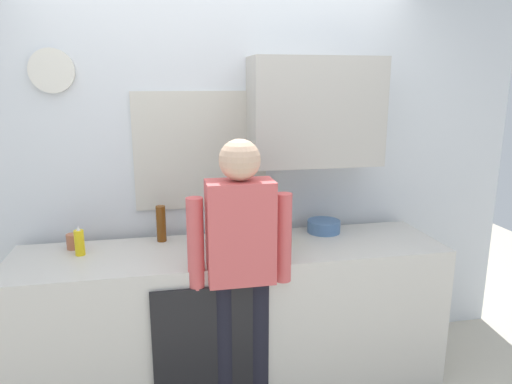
{
  "coord_description": "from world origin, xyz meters",
  "views": [
    {
      "loc": [
        -0.39,
        -2.35,
        1.88
      ],
      "look_at": [
        0.14,
        0.25,
        1.26
      ],
      "focal_mm": 32.73,
      "sensor_mm": 36.0,
      "label": 1
    }
  ],
  "objects_px": {
    "cup_terracotta_mug": "(73,241)",
    "dish_soap": "(79,242)",
    "cup_yellow_cup": "(284,234)",
    "mixing_bowl": "(324,226)",
    "coffee_maker": "(223,222)",
    "bottle_red_vinegar": "(232,243)",
    "bottle_green_wine": "(274,225)",
    "bottle_amber_beer": "(161,224)",
    "person_at_sink": "(240,258)"
  },
  "relations": [
    {
      "from": "bottle_amber_beer",
      "to": "bottle_green_wine",
      "type": "distance_m",
      "value": 0.72
    },
    {
      "from": "cup_yellow_cup",
      "to": "mixing_bowl",
      "type": "distance_m",
      "value": 0.33
    },
    {
      "from": "cup_yellow_cup",
      "to": "person_at_sink",
      "type": "bearing_deg",
      "value": -132.56
    },
    {
      "from": "bottle_green_wine",
      "to": "cup_terracotta_mug",
      "type": "relative_size",
      "value": 3.26
    },
    {
      "from": "bottle_red_vinegar",
      "to": "cup_yellow_cup",
      "type": "relative_size",
      "value": 2.59
    },
    {
      "from": "mixing_bowl",
      "to": "dish_soap",
      "type": "xyz_separation_m",
      "value": [
        -1.54,
        -0.12,
        0.04
      ]
    },
    {
      "from": "coffee_maker",
      "to": "mixing_bowl",
      "type": "bearing_deg",
      "value": 9.83
    },
    {
      "from": "cup_yellow_cup",
      "to": "mixing_bowl",
      "type": "xyz_separation_m",
      "value": [
        0.31,
        0.12,
        -0.0
      ]
    },
    {
      "from": "bottle_red_vinegar",
      "to": "person_at_sink",
      "type": "bearing_deg",
      "value": -72.76
    },
    {
      "from": "bottle_green_wine",
      "to": "cup_terracotta_mug",
      "type": "xyz_separation_m",
      "value": [
        -1.19,
        0.25,
        -0.1
      ]
    },
    {
      "from": "coffee_maker",
      "to": "cup_terracotta_mug",
      "type": "relative_size",
      "value": 3.59
    },
    {
      "from": "cup_terracotta_mug",
      "to": "mixing_bowl",
      "type": "bearing_deg",
      "value": 0.19
    },
    {
      "from": "bottle_green_wine",
      "to": "dish_soap",
      "type": "bearing_deg",
      "value": 173.61
    },
    {
      "from": "coffee_maker",
      "to": "bottle_amber_beer",
      "type": "height_order",
      "value": "coffee_maker"
    },
    {
      "from": "cup_terracotta_mug",
      "to": "bottle_green_wine",
      "type": "bearing_deg",
      "value": -11.7
    },
    {
      "from": "coffee_maker",
      "to": "bottle_red_vinegar",
      "type": "relative_size",
      "value": 1.5
    },
    {
      "from": "cup_terracotta_mug",
      "to": "mixing_bowl",
      "type": "relative_size",
      "value": 0.42
    },
    {
      "from": "bottle_green_wine",
      "to": "cup_terracotta_mug",
      "type": "distance_m",
      "value": 1.22
    },
    {
      "from": "cup_terracotta_mug",
      "to": "dish_soap",
      "type": "distance_m",
      "value": 0.14
    },
    {
      "from": "bottle_green_wine",
      "to": "dish_soap",
      "type": "distance_m",
      "value": 1.14
    },
    {
      "from": "bottle_amber_beer",
      "to": "person_at_sink",
      "type": "height_order",
      "value": "person_at_sink"
    },
    {
      "from": "bottle_green_wine",
      "to": "dish_soap",
      "type": "height_order",
      "value": "bottle_green_wine"
    },
    {
      "from": "bottle_amber_beer",
      "to": "mixing_bowl",
      "type": "relative_size",
      "value": 1.05
    },
    {
      "from": "cup_terracotta_mug",
      "to": "dish_soap",
      "type": "bearing_deg",
      "value": -64.78
    },
    {
      "from": "bottle_amber_beer",
      "to": "bottle_green_wine",
      "type": "bearing_deg",
      "value": -23.09
    },
    {
      "from": "cup_terracotta_mug",
      "to": "dish_soap",
      "type": "xyz_separation_m",
      "value": [
        0.06,
        -0.12,
        0.03
      ]
    },
    {
      "from": "bottle_amber_beer",
      "to": "dish_soap",
      "type": "distance_m",
      "value": 0.5
    },
    {
      "from": "person_at_sink",
      "to": "bottle_red_vinegar",
      "type": "bearing_deg",
      "value": 103.54
    },
    {
      "from": "bottle_amber_beer",
      "to": "bottle_green_wine",
      "type": "height_order",
      "value": "bottle_green_wine"
    },
    {
      "from": "bottle_amber_beer",
      "to": "dish_soap",
      "type": "xyz_separation_m",
      "value": [
        -0.47,
        -0.16,
        -0.04
      ]
    },
    {
      "from": "person_at_sink",
      "to": "bottle_green_wine",
      "type": "bearing_deg",
      "value": 40.99
    },
    {
      "from": "bottle_amber_beer",
      "to": "mixing_bowl",
      "type": "bearing_deg",
      "value": -1.69
    },
    {
      "from": "cup_yellow_cup",
      "to": "dish_soap",
      "type": "bearing_deg",
      "value": -179.77
    },
    {
      "from": "dish_soap",
      "to": "bottle_red_vinegar",
      "type": "bearing_deg",
      "value": -17.79
    },
    {
      "from": "bottle_green_wine",
      "to": "cup_yellow_cup",
      "type": "distance_m",
      "value": 0.2
    },
    {
      "from": "cup_terracotta_mug",
      "to": "mixing_bowl",
      "type": "height_order",
      "value": "cup_terracotta_mug"
    },
    {
      "from": "bottle_green_wine",
      "to": "person_at_sink",
      "type": "height_order",
      "value": "person_at_sink"
    },
    {
      "from": "cup_yellow_cup",
      "to": "dish_soap",
      "type": "relative_size",
      "value": 0.47
    },
    {
      "from": "person_at_sink",
      "to": "cup_yellow_cup",
      "type": "bearing_deg",
      "value": 43.74
    },
    {
      "from": "cup_terracotta_mug",
      "to": "person_at_sink",
      "type": "bearing_deg",
      "value": -27.43
    },
    {
      "from": "cup_yellow_cup",
      "to": "cup_terracotta_mug",
      "type": "xyz_separation_m",
      "value": [
        -1.29,
        0.11,
        0.0
      ]
    },
    {
      "from": "bottle_green_wine",
      "to": "cup_yellow_cup",
      "type": "xyz_separation_m",
      "value": [
        0.1,
        0.13,
        -0.11
      ]
    },
    {
      "from": "person_at_sink",
      "to": "bottle_amber_beer",
      "type": "bearing_deg",
      "value": 124.76
    },
    {
      "from": "bottle_green_wine",
      "to": "mixing_bowl",
      "type": "bearing_deg",
      "value": 31.77
    },
    {
      "from": "mixing_bowl",
      "to": "person_at_sink",
      "type": "bearing_deg",
      "value": -142.81
    },
    {
      "from": "coffee_maker",
      "to": "bottle_red_vinegar",
      "type": "xyz_separation_m",
      "value": [
        0.01,
        -0.28,
        -0.04
      ]
    },
    {
      "from": "dish_soap",
      "to": "cup_terracotta_mug",
      "type": "bearing_deg",
      "value": 115.22
    },
    {
      "from": "cup_yellow_cup",
      "to": "person_at_sink",
      "type": "xyz_separation_m",
      "value": [
        -0.34,
        -0.37,
        0.01
      ]
    },
    {
      "from": "coffee_maker",
      "to": "person_at_sink",
      "type": "distance_m",
      "value": 0.39
    },
    {
      "from": "coffee_maker",
      "to": "mixing_bowl",
      "type": "relative_size",
      "value": 1.5
    }
  ]
}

